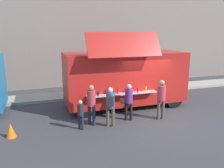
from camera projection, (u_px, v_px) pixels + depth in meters
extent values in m
plane|color=#38383D|center=(154.00, 117.00, 10.27)|extent=(60.00, 60.00, 0.00)
cube|color=#9E998E|center=(43.00, 98.00, 13.10)|extent=(28.00, 1.60, 0.15)
cube|color=slate|center=(52.00, 32.00, 16.20)|extent=(32.00, 2.40, 7.63)
cube|color=#B31E1A|center=(124.00, 77.00, 11.64)|extent=(6.05, 2.56, 2.49)
cube|color=#B31E1A|center=(124.00, 45.00, 9.66)|extent=(3.32, 0.71, 1.05)
cube|color=black|center=(121.00, 76.00, 10.31)|extent=(3.14, 0.15, 1.12)
cube|color=#B7B7BC|center=(123.00, 94.00, 10.28)|extent=(3.31, 0.40, 0.05)
cylinder|color=black|center=(98.00, 94.00, 9.88)|extent=(0.08, 0.08, 0.18)
cylinder|color=black|center=(108.00, 92.00, 10.08)|extent=(0.07, 0.07, 0.25)
cylinder|color=red|center=(118.00, 91.00, 10.18)|extent=(0.07, 0.07, 0.25)
cylinder|color=silver|center=(127.00, 90.00, 10.33)|extent=(0.07, 0.07, 0.23)
cylinder|color=red|center=(138.00, 90.00, 10.41)|extent=(0.08, 0.08, 0.23)
cylinder|color=yellow|center=(146.00, 89.00, 10.59)|extent=(0.06, 0.06, 0.24)
cube|color=black|center=(175.00, 66.00, 12.43)|extent=(0.11, 2.10, 1.09)
cylinder|color=black|center=(153.00, 89.00, 13.58)|extent=(0.90, 0.28, 0.90)
cylinder|color=black|center=(174.00, 99.00, 11.57)|extent=(0.90, 0.28, 0.90)
cylinder|color=black|center=(77.00, 96.00, 12.19)|extent=(0.90, 0.28, 0.90)
cylinder|color=black|center=(85.00, 108.00, 10.18)|extent=(0.90, 0.28, 0.90)
cube|color=black|center=(1.00, 73.00, 10.63)|extent=(0.09, 1.90, 0.98)
cone|color=orange|center=(11.00, 130.00, 8.25)|extent=(0.36, 0.36, 0.55)
cylinder|color=#2C5C3A|center=(161.00, 83.00, 15.14)|extent=(0.60, 0.60, 0.95)
cylinder|color=black|center=(126.00, 111.00, 9.88)|extent=(0.13, 0.13, 0.79)
cylinder|color=black|center=(131.00, 112.00, 9.85)|extent=(0.13, 0.13, 0.79)
cylinder|color=#5D2C76|center=(129.00, 96.00, 9.71)|extent=(0.33, 0.33, 0.60)
sphere|color=tan|center=(129.00, 87.00, 9.62)|extent=(0.22, 0.22, 0.22)
cube|color=brown|center=(123.00, 101.00, 9.82)|extent=(0.24, 0.21, 0.23)
cylinder|color=#484740|center=(108.00, 117.00, 9.21)|extent=(0.13, 0.13, 0.80)
cylinder|color=#484740|center=(113.00, 117.00, 9.20)|extent=(0.13, 0.13, 0.80)
cylinder|color=#304F90|center=(110.00, 100.00, 9.05)|extent=(0.33, 0.33, 0.61)
sphere|color=beige|center=(110.00, 90.00, 8.96)|extent=(0.23, 0.23, 0.23)
cube|color=#252527|center=(110.00, 101.00, 8.80)|extent=(0.32, 0.26, 0.39)
cylinder|color=#1E2437|center=(89.00, 115.00, 9.39)|extent=(0.13, 0.13, 0.83)
cylinder|color=#1E2437|center=(94.00, 116.00, 9.30)|extent=(0.13, 0.13, 0.83)
cylinder|color=#AC3940|center=(91.00, 98.00, 9.18)|extent=(0.35, 0.35, 0.63)
sphere|color=#A5704D|center=(91.00, 88.00, 9.09)|extent=(0.23, 0.23, 0.23)
cylinder|color=#4D453F|center=(158.00, 110.00, 9.95)|extent=(0.14, 0.14, 0.86)
cylinder|color=#4D453F|center=(163.00, 109.00, 10.04)|extent=(0.14, 0.14, 0.86)
cylinder|color=#A73741|center=(161.00, 93.00, 9.83)|extent=(0.36, 0.36, 0.65)
sphere|color=#967250|center=(162.00, 83.00, 9.73)|extent=(0.24, 0.24, 0.24)
cylinder|color=#1E2236|center=(79.00, 122.00, 8.98)|extent=(0.09, 0.09, 0.59)
cylinder|color=#1E2236|center=(82.00, 123.00, 8.90)|extent=(0.09, 0.09, 0.59)
cylinder|color=#222228|center=(80.00, 110.00, 8.82)|extent=(0.24, 0.24, 0.44)
sphere|color=#D5A288|center=(80.00, 102.00, 8.76)|extent=(0.16, 0.16, 0.16)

